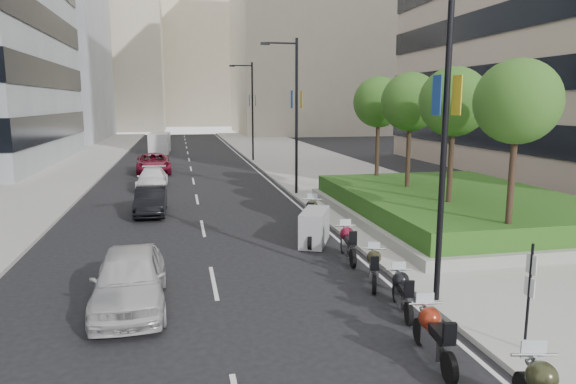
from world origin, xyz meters
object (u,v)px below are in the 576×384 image
object	(u,v)px
motorcycle_3	(374,267)
lamp_post_0	(440,117)
motorcycle_4	(348,243)
delivery_van	(160,144)
motorcycle_5	(314,227)
car_a	(130,279)
motorcycle_2	(402,292)
car_d	(153,163)
lamp_post_2	(251,107)
motorcycle_1	(433,335)
lamp_post_1	(294,109)
car_c	(152,179)
parking_sign	(529,291)
car_b	(151,201)
motorcycle_6	(312,214)

from	to	relation	value
motorcycle_3	lamp_post_0	bearing A→B (deg)	-132.98
motorcycle_4	delivery_van	xyz separation A→B (m)	(-7.70, 41.10, 0.40)
motorcycle_5	car_a	world-z (taller)	car_a
motorcycle_2	motorcycle_3	distance (m)	2.12
motorcycle_2	car_d	distance (m)	30.13
car_d	delivery_van	distance (m)	16.57
lamp_post_2	car_a	bearing A→B (deg)	-103.35
motorcycle_5	delivery_van	world-z (taller)	delivery_van
lamp_post_0	motorcycle_2	size ratio (longest dim) A/B	4.40
motorcycle_3	car_d	size ratio (longest dim) A/B	0.35
car_d	motorcycle_2	bearing A→B (deg)	-78.92
motorcycle_1	lamp_post_1	bearing A→B (deg)	1.86
motorcycle_5	car_c	size ratio (longest dim) A/B	0.53
car_a	parking_sign	bearing A→B (deg)	-29.45
motorcycle_3	car_b	distance (m)	13.63
motorcycle_1	motorcycle_6	bearing A→B (deg)	4.01
motorcycle_6	car_d	distance (m)	21.36
lamp_post_0	lamp_post_1	world-z (taller)	same
lamp_post_0	motorcycle_3	size ratio (longest dim) A/B	4.64
motorcycle_1	car_a	xyz separation A→B (m)	(-6.51, 4.39, 0.20)
car_b	motorcycle_1	bearing A→B (deg)	-67.59
parking_sign	motorcycle_1	distance (m)	2.26
motorcycle_2	motorcycle_4	distance (m)	4.63
motorcycle_6	motorcycle_5	bearing A→B (deg)	-174.38
lamp_post_2	car_d	world-z (taller)	lamp_post_2
lamp_post_2	motorcycle_3	size ratio (longest dim) A/B	4.64
motorcycle_1	motorcycle_3	distance (m)	4.70
parking_sign	car_b	size ratio (longest dim) A/B	0.61
lamp_post_1	lamp_post_0	bearing A→B (deg)	-90.00
parking_sign	car_a	bearing A→B (deg)	152.10
car_b	car_d	bearing A→B (deg)	92.67
car_a	delivery_van	distance (m)	43.89
car_b	motorcycle_4	bearing A→B (deg)	-51.69
car_c	car_d	world-z (taller)	car_d
car_c	delivery_van	size ratio (longest dim) A/B	0.86
lamp_post_0	motorcycle_4	bearing A→B (deg)	101.73
motorcycle_3	delivery_van	size ratio (longest dim) A/B	0.37
lamp_post_1	car_d	xyz separation A→B (m)	(-8.54, 11.87, -4.30)
lamp_post_2	motorcycle_1	xyz separation A→B (m)	(-1.43, -37.84, -4.47)
lamp_post_1	car_b	xyz separation A→B (m)	(-7.98, -3.51, -4.39)
lamp_post_1	motorcycle_1	world-z (taller)	lamp_post_1
lamp_post_2	motorcycle_2	world-z (taller)	lamp_post_2
motorcycle_3	car_b	world-z (taller)	car_b
motorcycle_1	motorcycle_3	xyz separation A→B (m)	(0.50, 4.67, -0.06)
motorcycle_2	lamp_post_2	bearing A→B (deg)	10.39
motorcycle_4	car_d	size ratio (longest dim) A/B	0.41
motorcycle_4	car_c	xyz separation A→B (m)	(-7.37, 16.86, 0.05)
lamp_post_2	motorcycle_6	bearing A→B (deg)	-92.26
motorcycle_2	motorcycle_4	world-z (taller)	motorcycle_4
parking_sign	motorcycle_3	bearing A→B (deg)	108.19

